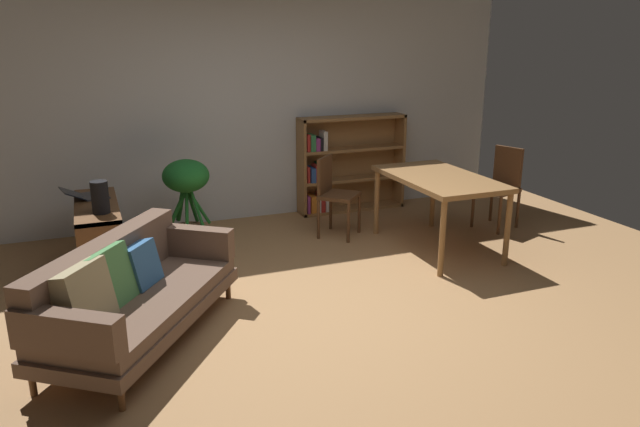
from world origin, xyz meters
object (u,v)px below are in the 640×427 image
dining_chair_far (501,183)px  bookshelf (344,165)px  dining_table (439,183)px  dining_chair_near (334,191)px  open_laptop (87,195)px  fabric_couch (129,292)px  desk_speaker (100,197)px  media_console (100,236)px  potted_floor_plant (187,191)px

dining_chair_far → bookshelf: bearing=137.1°
dining_table → dining_chair_near: size_ratio=1.63×
open_laptop → dining_chair_near: bearing=-5.3°
fabric_couch → desk_speaker: size_ratio=6.43×
media_console → dining_table: dining_table is taller
media_console → dining_chair_far: (4.38, -0.38, 0.21)m
dining_chair_far → dining_chair_near: bearing=167.9°
media_console → dining_chair_near: bearing=0.6°
potted_floor_plant → dining_chair_far: 3.55m
desk_speaker → bookshelf: (2.94, 1.27, -0.19)m
dining_table → dining_chair_near: 1.17m
potted_floor_plant → dining_chair_near: size_ratio=1.05×
dining_table → dining_chair_far: bearing=19.5°
desk_speaker → dining_chair_near: bearing=8.7°
media_console → open_laptop: open_laptop is taller
dining_chair_far → bookshelf: 1.92m
fabric_couch → dining_chair_near: dining_chair_near is taller
dining_table → dining_chair_far: dining_chair_far is taller
fabric_couch → dining_table: size_ratio=1.31×
open_laptop → dining_table: 3.52m
media_console → potted_floor_plant: bearing=17.4°
open_laptop → potted_floor_plant: bearing=1.0°
media_console → dining_chair_near: dining_chair_near is taller
desk_speaker → bookshelf: bearing=23.4°
potted_floor_plant → fabric_couch: bearing=-111.1°
dining_table → dining_chair_near: bearing=136.2°
desk_speaker → media_console: bearing=96.4°
potted_floor_plant → bookshelf: bookshelf is taller
dining_chair_near → bookshelf: 1.04m
desk_speaker → potted_floor_plant: potted_floor_plant is taller
media_console → dining_table: (3.29, -0.77, 0.40)m
potted_floor_plant → dining_table: 2.61m
open_laptop → media_console: bearing=-74.1°
desk_speaker → dining_table: size_ratio=0.20×
desk_speaker → dining_table: 3.28m
dining_chair_near → bookshelf: size_ratio=0.64×
bookshelf → dining_chair_far: bearing=-42.9°
fabric_couch → media_console: size_ratio=1.50×
fabric_couch → open_laptop: 1.95m
fabric_couch → media_console: (-0.15, 1.65, -0.08)m
open_laptop → potted_floor_plant: potted_floor_plant is taller
fabric_couch → open_laptop: (-0.23, 1.92, 0.27)m
media_console → dining_chair_far: bearing=-5.0°
dining_table → fabric_couch: bearing=-164.3°
dining_table → bookshelf: (-0.31, 1.69, -0.12)m
desk_speaker → dining_table: (3.25, -0.43, -0.07)m
fabric_couch → bookshelf: (2.82, 2.58, 0.19)m
dining_chair_near → dining_chair_far: 1.97m
open_laptop → dining_table: bearing=-17.1°
desk_speaker → open_laptop: bearing=100.6°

